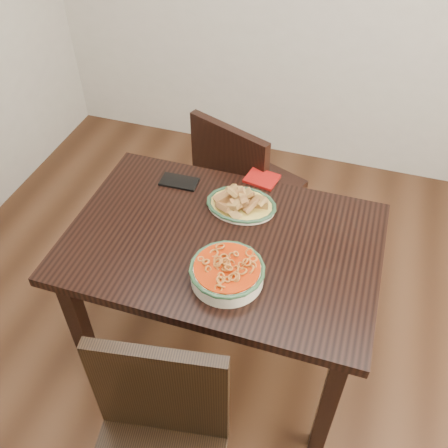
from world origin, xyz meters
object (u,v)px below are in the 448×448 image
(noodle_bowl, at_px, (227,271))
(smartphone, at_px, (179,182))
(dining_table, at_px, (222,258))
(chair_far, at_px, (242,185))
(fish_plate, at_px, (241,199))

(noodle_bowl, xyz_separation_m, smartphone, (-0.35, 0.44, -0.04))
(noodle_bowl, relative_size, smartphone, 1.65)
(dining_table, distance_m, noodle_bowl, 0.24)
(chair_far, height_order, fish_plate, chair_far)
(chair_far, relative_size, fish_plate, 3.27)
(dining_table, bearing_deg, chair_far, 99.00)
(fish_plate, relative_size, noodle_bowl, 1.04)
(fish_plate, bearing_deg, chair_far, 105.07)
(chair_far, xyz_separation_m, fish_plate, (0.11, -0.43, 0.30))
(noodle_bowl, bearing_deg, fish_plate, 98.90)
(chair_far, bearing_deg, fish_plate, 126.81)
(fish_plate, height_order, noodle_bowl, fish_plate)
(chair_far, bearing_deg, smartphone, 85.55)
(dining_table, bearing_deg, fish_plate, 85.06)
(smartphone, bearing_deg, chair_far, 61.97)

